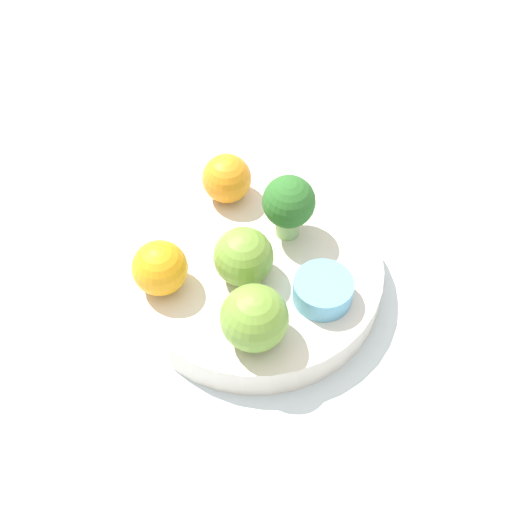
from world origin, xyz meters
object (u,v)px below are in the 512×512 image
orange_back (160,268)px  small_cup (323,290)px  apple_red (245,258)px  bowl (256,274)px  broccoli (287,203)px  orange_front (227,178)px  apple_green (254,318)px

orange_back → small_cup: 0.14m
apple_red → orange_back: size_ratio=1.08×
orange_back → bowl: bearing=145.1°
bowl → apple_red: apple_red is taller
small_cup → broccoli: bearing=-119.8°
orange_front → orange_back: size_ratio=0.97×
small_cup → apple_green: bearing=-17.4°
bowl → apple_red: size_ratio=4.40×
broccoli → small_cup: broccoli is taller
orange_front → broccoli: bearing=89.5°
broccoli → orange_back: size_ratio=1.36×
orange_back → small_cup: (-0.08, 0.12, -0.01)m
orange_back → small_cup: size_ratio=0.93×
broccoli → apple_green: size_ratio=1.17×
apple_red → apple_green: (0.04, 0.04, 0.00)m
bowl → orange_front: size_ratio=4.89×
broccoli → orange_front: bearing=-90.5°
apple_red → orange_front: size_ratio=1.11×
bowl → orange_back: bearing=-34.9°
orange_front → small_cup: (0.04, 0.14, -0.01)m
apple_red → apple_green: bearing=46.1°
apple_green → small_cup: (-0.07, 0.02, -0.02)m
small_cup → orange_back: bearing=-56.9°
broccoli → orange_back: (0.12, -0.05, -0.01)m
apple_green → orange_back: (0.01, -0.10, -0.00)m
apple_green → small_cup: bearing=162.6°
apple_green → orange_back: bearing=-84.6°
bowl → apple_red: bearing=6.5°
broccoli → orange_front: broccoli is taller
bowl → orange_back: orange_back is taller
broccoli → small_cup: size_ratio=1.27×
broccoli → apple_red: (0.06, 0.00, -0.01)m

